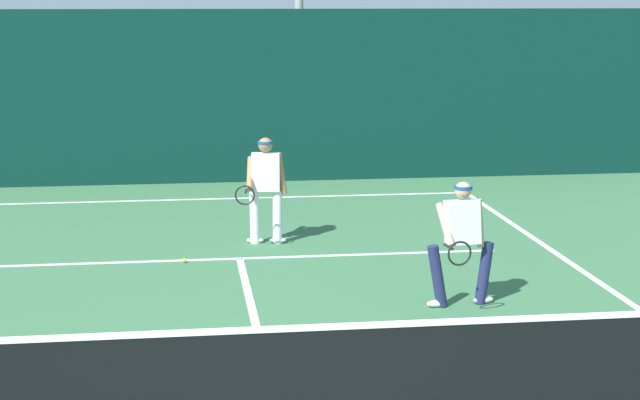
% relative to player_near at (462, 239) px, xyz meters
% --- Properties ---
extents(court_line_baseline_far, '(9.24, 0.10, 0.01)m').
position_rel_player_near_xyz_m(court_line_baseline_far, '(-2.52, 7.31, -0.83)').
color(court_line_baseline_far, white).
rests_on(court_line_baseline_far, ground_plane).
extents(court_line_service, '(7.53, 0.10, 0.01)m').
position_rel_player_near_xyz_m(court_line_service, '(-2.52, 2.69, -0.83)').
color(court_line_service, white).
rests_on(court_line_service, ground_plane).
extents(court_line_centre, '(0.10, 6.40, 0.01)m').
position_rel_player_near_xyz_m(court_line_centre, '(-2.52, -0.52, -0.83)').
color(court_line_centre, white).
rests_on(court_line_centre, ground_plane).
extents(tennis_net, '(10.13, 0.09, 1.06)m').
position_rel_player_near_xyz_m(tennis_net, '(-2.52, -3.72, -0.31)').
color(tennis_net, '#1E4723').
rests_on(tennis_net, ground_plane).
extents(player_near, '(0.88, 0.86, 1.53)m').
position_rel_player_near_xyz_m(player_near, '(0.00, 0.00, 0.00)').
color(player_near, '#1E234C').
rests_on(player_near, ground_plane).
extents(player_far, '(0.83, 0.88, 1.62)m').
position_rel_player_near_xyz_m(player_far, '(-2.07, 3.60, 0.06)').
color(player_far, silver).
rests_on(player_far, ground_plane).
extents(tennis_ball, '(0.07, 0.07, 0.07)m').
position_rel_player_near_xyz_m(tennis_ball, '(-3.32, 2.56, -0.80)').
color(tennis_ball, '#D1E033').
rests_on(tennis_ball, ground_plane).
extents(back_fence_windscreen, '(18.29, 0.12, 3.47)m').
position_rel_player_near_xyz_m(back_fence_windscreen, '(-2.52, 9.12, 0.90)').
color(back_fence_windscreen, '#082C26').
rests_on(back_fence_windscreen, ground_plane).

